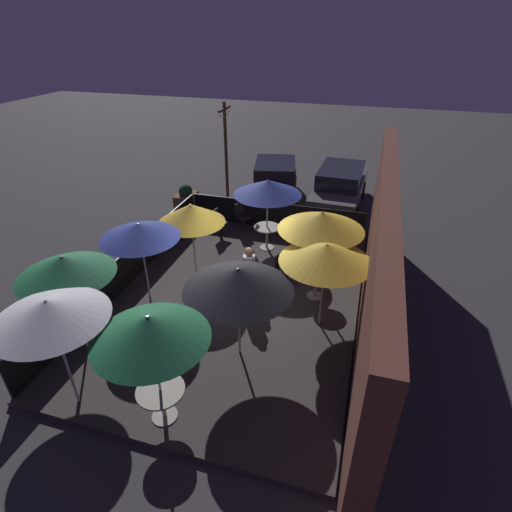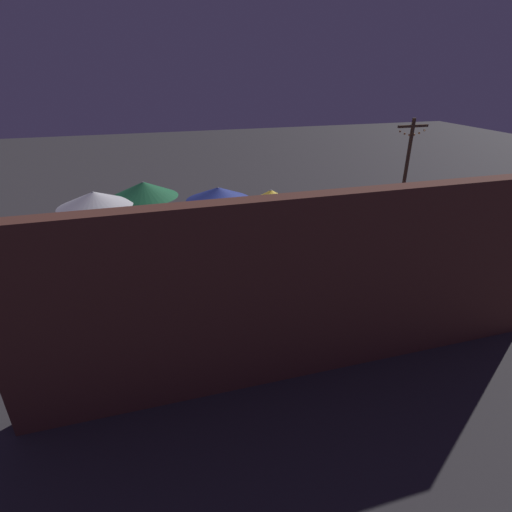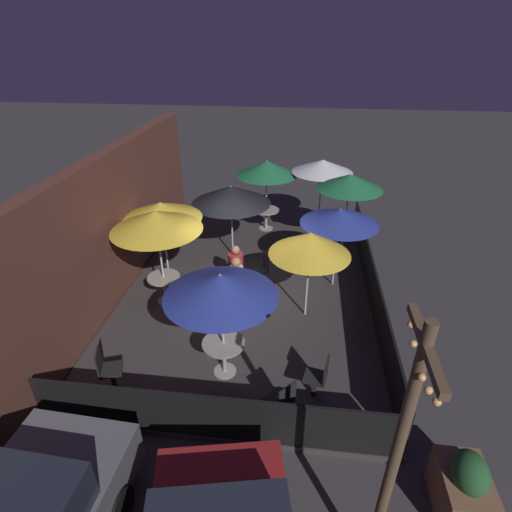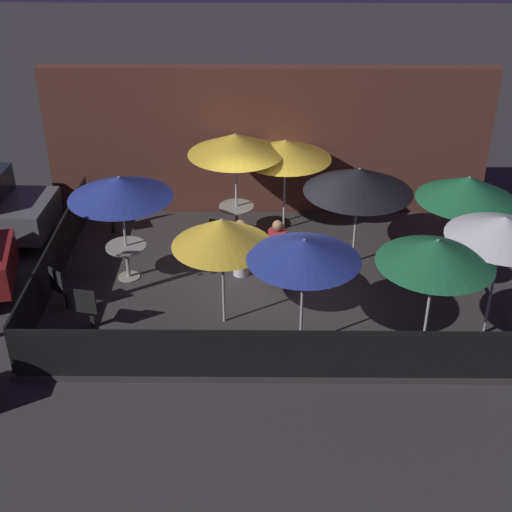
{
  "view_description": "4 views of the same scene",
  "coord_description": "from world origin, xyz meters",
  "px_view_note": "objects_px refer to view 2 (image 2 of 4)",
  "views": [
    {
      "loc": [
        8.01,
        2.93,
        6.44
      ],
      "look_at": [
        -0.41,
        0.45,
        1.27
      ],
      "focal_mm": 28.0,
      "sensor_mm": 36.0,
      "label": 1
    },
    {
      "loc": [
        2.71,
        9.11,
        5.49
      ],
      "look_at": [
        0.2,
        0.48,
        1.22
      ],
      "focal_mm": 28.0,
      "sensor_mm": 36.0,
      "label": 2
    },
    {
      "loc": [
        -8.59,
        -1.24,
        6.04
      ],
      "look_at": [
        0.16,
        -0.17,
        1.08
      ],
      "focal_mm": 28.0,
      "sensor_mm": 36.0,
      "label": 3
    },
    {
      "loc": [
        -0.13,
        -12.52,
        7.99
      ],
      "look_at": [
        -0.24,
        -0.51,
        0.98
      ],
      "focal_mm": 50.0,
      "sensor_mm": 36.0,
      "label": 4
    }
  ],
  "objects_px": {
    "patio_chair_2": "(367,236)",
    "patio_chair_4": "(339,232)",
    "patio_umbrella_6": "(94,199)",
    "light_post": "(406,173)",
    "patron_0": "(281,266)",
    "patio_umbrella_8": "(144,189)",
    "patio_umbrella_3": "(272,254)",
    "patio_umbrella_0": "(317,233)",
    "dining_table_0": "(312,300)",
    "patio_chair_0": "(243,264)",
    "parked_car_0": "(460,224)",
    "patio_umbrella_7": "(189,236)",
    "patio_chair_1": "(424,286)",
    "planter_box": "(356,211)",
    "dining_table_2": "(357,253)",
    "patron_1": "(255,274)",
    "patio_umbrella_5": "(271,199)",
    "patio_umbrella_2": "(363,204)",
    "patio_chair_3": "(308,280)",
    "dining_table_1": "(108,284)",
    "patio_umbrella_4": "(218,194)",
    "patio_umbrella_1": "(97,224)"
  },
  "relations": [
    {
      "from": "patio_chair_1",
      "to": "planter_box",
      "type": "relative_size",
      "value": 0.85
    },
    {
      "from": "patio_chair_0",
      "to": "patio_umbrella_4",
      "type": "bearing_deg",
      "value": 163.4
    },
    {
      "from": "dining_table_2",
      "to": "patron_1",
      "type": "bearing_deg",
      "value": 5.16
    },
    {
      "from": "patio_umbrella_1",
      "to": "patio_chair_4",
      "type": "xyz_separation_m",
      "value": [
        -7.1,
        -1.67,
        -1.63
      ]
    },
    {
      "from": "patio_chair_4",
      "to": "planter_box",
      "type": "relative_size",
      "value": 0.81
    },
    {
      "from": "patio_chair_3",
      "to": "patio_chair_1",
      "type": "bearing_deg",
      "value": 84.68
    },
    {
      "from": "patio_umbrella_3",
      "to": "light_post",
      "type": "distance_m",
      "value": 7.81
    },
    {
      "from": "patron_1",
      "to": "patio_chair_0",
      "type": "bearing_deg",
      "value": 175.06
    },
    {
      "from": "parked_car_0",
      "to": "patio_chair_2",
      "type": "bearing_deg",
      "value": -18.71
    },
    {
      "from": "dining_table_2",
      "to": "patio_chair_1",
      "type": "relative_size",
      "value": 0.86
    },
    {
      "from": "patio_umbrella_8",
      "to": "planter_box",
      "type": "xyz_separation_m",
      "value": [
        -7.69,
        -1.13,
        -1.79
      ]
    },
    {
      "from": "patio_umbrella_6",
      "to": "light_post",
      "type": "bearing_deg",
      "value": -177.05
    },
    {
      "from": "patio_chair_2",
      "to": "patio_chair_4",
      "type": "height_order",
      "value": "patio_chair_2"
    },
    {
      "from": "patio_umbrella_6",
      "to": "patio_umbrella_7",
      "type": "distance_m",
      "value": 3.36
    },
    {
      "from": "patio_chair_4",
      "to": "patio_umbrella_1",
      "type": "bearing_deg",
      "value": -64.63
    },
    {
      "from": "patio_umbrella_6",
      "to": "light_post",
      "type": "distance_m",
      "value": 9.9
    },
    {
      "from": "patron_0",
      "to": "patron_1",
      "type": "relative_size",
      "value": 1.07
    },
    {
      "from": "light_post",
      "to": "parked_car_0",
      "type": "height_order",
      "value": "light_post"
    },
    {
      "from": "dining_table_1",
      "to": "light_post",
      "type": "height_order",
      "value": "light_post"
    },
    {
      "from": "patio_umbrella_0",
      "to": "patio_chair_0",
      "type": "relative_size",
      "value": 2.66
    },
    {
      "from": "patio_chair_0",
      "to": "patio_chair_1",
      "type": "relative_size",
      "value": 0.96
    },
    {
      "from": "patio_umbrella_5",
      "to": "patron_1",
      "type": "distance_m",
      "value": 2.52
    },
    {
      "from": "dining_table_0",
      "to": "light_post",
      "type": "bearing_deg",
      "value": -140.19
    },
    {
      "from": "patio_umbrella_6",
      "to": "light_post",
      "type": "relative_size",
      "value": 0.6
    },
    {
      "from": "patio_umbrella_6",
      "to": "dining_table_0",
      "type": "relative_size",
      "value": 3.04
    },
    {
      "from": "patio_chair_0",
      "to": "patio_chair_3",
      "type": "distance_m",
      "value": 1.89
    },
    {
      "from": "patio_umbrella_8",
      "to": "patio_umbrella_3",
      "type": "bearing_deg",
      "value": 115.26
    },
    {
      "from": "patio_umbrella_3",
      "to": "patron_0",
      "type": "height_order",
      "value": "patio_umbrella_3"
    },
    {
      "from": "patio_umbrella_3",
      "to": "patio_chair_4",
      "type": "bearing_deg",
      "value": -132.46
    },
    {
      "from": "patron_1",
      "to": "patron_0",
      "type": "bearing_deg",
      "value": 84.59
    },
    {
      "from": "patio_umbrella_0",
      "to": "dining_table_0",
      "type": "distance_m",
      "value": 1.65
    },
    {
      "from": "patio_umbrella_0",
      "to": "patio_umbrella_8",
      "type": "distance_m",
      "value": 5.69
    },
    {
      "from": "parked_car_0",
      "to": "patio_umbrella_7",
      "type": "bearing_deg",
      "value": -2.45
    },
    {
      "from": "patio_chair_0",
      "to": "patio_umbrella_7",
      "type": "bearing_deg",
      "value": -79.33
    },
    {
      "from": "patio_umbrella_5",
      "to": "planter_box",
      "type": "bearing_deg",
      "value": -151.87
    },
    {
      "from": "patio_umbrella_0",
      "to": "light_post",
      "type": "xyz_separation_m",
      "value": [
        -5.2,
        -4.34,
        -0.09
      ]
    },
    {
      "from": "patio_umbrella_2",
      "to": "patio_chair_3",
      "type": "relative_size",
      "value": 2.48
    },
    {
      "from": "patio_umbrella_7",
      "to": "patio_chair_2",
      "type": "xyz_separation_m",
      "value": [
        -5.76,
        -1.85,
        -1.42
      ]
    },
    {
      "from": "patio_umbrella_4",
      "to": "patio_chair_2",
      "type": "bearing_deg",
      "value": 166.44
    },
    {
      "from": "patio_chair_2",
      "to": "patron_0",
      "type": "bearing_deg",
      "value": -27.54
    },
    {
      "from": "patio_umbrella_5",
      "to": "patio_chair_0",
      "type": "relative_size",
      "value": 2.36
    },
    {
      "from": "patio_umbrella_6",
      "to": "dining_table_2",
      "type": "height_order",
      "value": "patio_umbrella_6"
    },
    {
      "from": "patio_umbrella_2",
      "to": "parked_car_0",
      "type": "height_order",
      "value": "patio_umbrella_2"
    },
    {
      "from": "patio_umbrella_3",
      "to": "patio_umbrella_8",
      "type": "height_order",
      "value": "patio_umbrella_8"
    },
    {
      "from": "patio_umbrella_3",
      "to": "patio_umbrella_7",
      "type": "bearing_deg",
      "value": -46.65
    },
    {
      "from": "planter_box",
      "to": "patio_umbrella_3",
      "type": "bearing_deg",
      "value": 47.99
    },
    {
      "from": "patio_chair_0",
      "to": "parked_car_0",
      "type": "height_order",
      "value": "parked_car_0"
    },
    {
      "from": "patio_umbrella_3",
      "to": "patio_umbrella_8",
      "type": "xyz_separation_m",
      "value": [
        2.29,
        -4.86,
        0.18
      ]
    },
    {
      "from": "dining_table_0",
      "to": "patron_0",
      "type": "relative_size",
      "value": 0.62
    },
    {
      "from": "patio_umbrella_0",
      "to": "patio_chair_1",
      "type": "distance_m",
      "value": 3.35
    }
  ]
}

